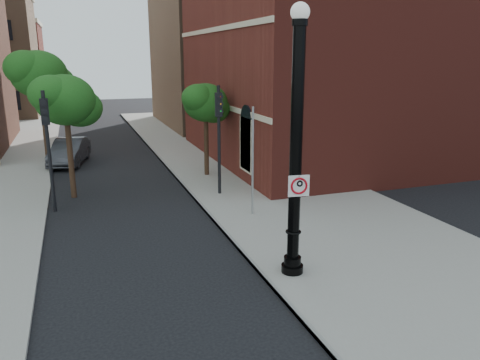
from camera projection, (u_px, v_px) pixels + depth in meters
name	position (u px, v px, depth m)	size (l,w,h in m)	color
ground	(190.00, 283.00, 12.95)	(120.00, 120.00, 0.00)	black
sidewalk_right	(258.00, 178.00, 23.98)	(8.00, 60.00, 0.12)	gray
curb_edge	(183.00, 184.00, 22.71)	(0.10, 60.00, 0.14)	gray
brick_wall_building	(384.00, 53.00, 29.25)	(22.30, 16.30, 12.50)	maroon
bg_building_tan_b	(280.00, 46.00, 43.65)	(22.00, 14.00, 14.00)	#866349
lamppost	(296.00, 159.00, 12.54)	(0.63, 0.63, 7.40)	black
no_parking_sign	(299.00, 186.00, 12.56)	(0.59, 0.13, 0.59)	white
parked_car	(69.00, 151.00, 27.15)	(1.56, 4.48, 1.48)	#333338
traffic_signal_left	(47.00, 132.00, 18.12)	(0.31, 0.40, 4.84)	black
traffic_signal_right	(219.00, 123.00, 20.23)	(0.36, 0.42, 4.90)	black
utility_pole	(253.00, 163.00, 17.78)	(0.09, 0.09, 4.29)	#999999
street_tree_a	(66.00, 101.00, 19.83)	(2.98, 2.70, 5.38)	#312113
street_tree_b	(40.00, 76.00, 25.44)	(3.56, 3.22, 6.42)	#312113
street_tree_c	(206.00, 104.00, 23.50)	(2.66, 2.41, 4.80)	#312113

